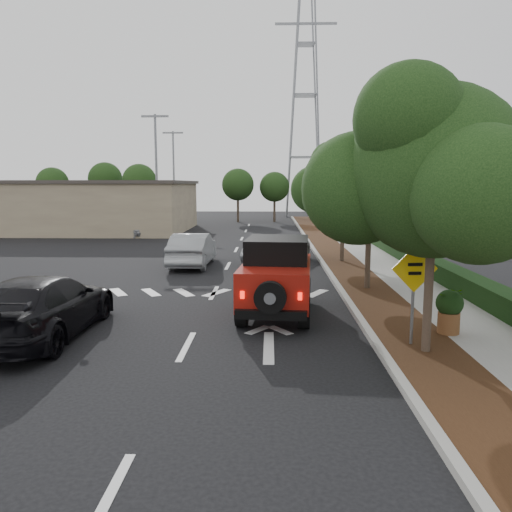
{
  "coord_description": "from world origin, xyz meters",
  "views": [
    {
      "loc": [
        2.02,
        -11.61,
        3.91
      ],
      "look_at": [
        1.61,
        3.0,
        1.79
      ],
      "focal_mm": 35.0,
      "sensor_mm": 36.0,
      "label": 1
    }
  ],
  "objects_px": {
    "black_suv_oncoming": "(42,306)",
    "speed_hump_sign": "(414,281)",
    "silver_suv_ahead": "(276,249)",
    "red_jeep": "(277,275)"
  },
  "relations": [
    {
      "from": "red_jeep",
      "to": "silver_suv_ahead",
      "type": "xyz_separation_m",
      "value": [
        0.07,
        10.02,
        -0.48
      ]
    },
    {
      "from": "black_suv_oncoming",
      "to": "speed_hump_sign",
      "type": "distance_m",
      "value": 9.27
    },
    {
      "from": "red_jeep",
      "to": "speed_hump_sign",
      "type": "distance_m",
      "value": 4.6
    },
    {
      "from": "black_suv_oncoming",
      "to": "speed_hump_sign",
      "type": "relative_size",
      "value": 2.34
    },
    {
      "from": "silver_suv_ahead",
      "to": "speed_hump_sign",
      "type": "xyz_separation_m",
      "value": [
        3.09,
        -13.32,
        0.97
      ]
    },
    {
      "from": "red_jeep",
      "to": "silver_suv_ahead",
      "type": "relative_size",
      "value": 0.94
    },
    {
      "from": "black_suv_oncoming",
      "to": "speed_hump_sign",
      "type": "bearing_deg",
      "value": 176.05
    },
    {
      "from": "silver_suv_ahead",
      "to": "speed_hump_sign",
      "type": "height_order",
      "value": "speed_hump_sign"
    },
    {
      "from": "silver_suv_ahead",
      "to": "speed_hump_sign",
      "type": "bearing_deg",
      "value": -54.19
    },
    {
      "from": "black_suv_oncoming",
      "to": "silver_suv_ahead",
      "type": "bearing_deg",
      "value": -115.47
    }
  ]
}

